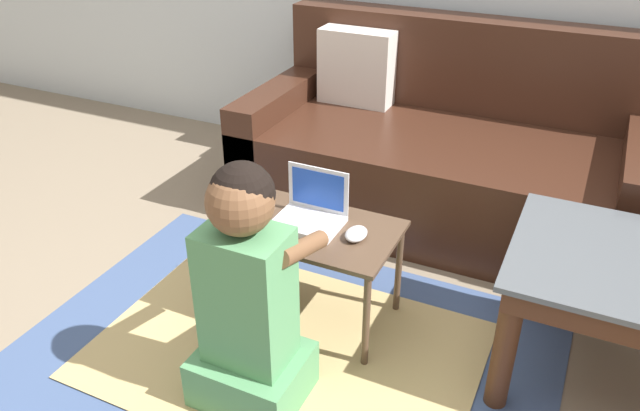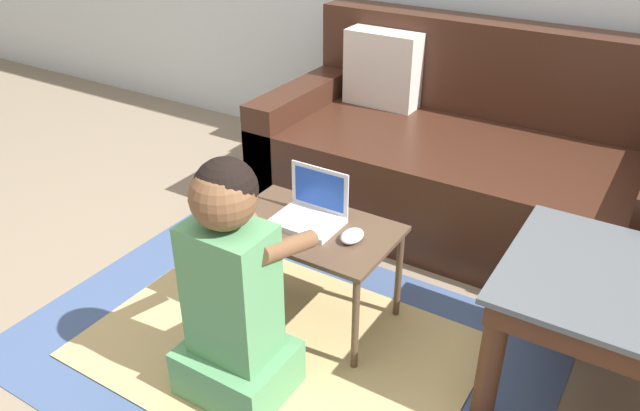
% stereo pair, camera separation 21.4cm
% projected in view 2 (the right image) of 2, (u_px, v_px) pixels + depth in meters
% --- Properties ---
extents(ground_plane, '(16.00, 16.00, 0.00)m').
position_uv_depth(ground_plane, '(276.00, 355.00, 2.14)').
color(ground_plane, '#7F705B').
extents(area_rug, '(1.78, 1.24, 0.01)m').
position_uv_depth(area_rug, '(279.00, 347.00, 2.17)').
color(area_rug, '#3D517A').
rests_on(area_rug, ground_plane).
extents(couch, '(1.77, 0.90, 0.85)m').
position_uv_depth(couch, '(465.00, 160.00, 2.83)').
color(couch, '#381E14').
rests_on(couch, ground_plane).
extents(laptop_desk, '(0.58, 0.37, 0.39)m').
position_uv_depth(laptop_desk, '(311.00, 238.00, 2.16)').
color(laptop_desk, '#4C3828').
rests_on(laptop_desk, ground_plane).
extents(laptop, '(0.23, 0.17, 0.18)m').
position_uv_depth(laptop, '(310.00, 214.00, 2.15)').
color(laptop, silver).
rests_on(laptop, laptop_desk).
extents(computer_mouse, '(0.07, 0.10, 0.03)m').
position_uv_depth(computer_mouse, '(352.00, 236.00, 2.05)').
color(computer_mouse, silver).
rests_on(computer_mouse, laptop_desk).
extents(person_seated, '(0.33, 0.40, 0.81)m').
position_uv_depth(person_seated, '(233.00, 293.00, 1.83)').
color(person_seated, '#518E5B').
rests_on(person_seated, ground_plane).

